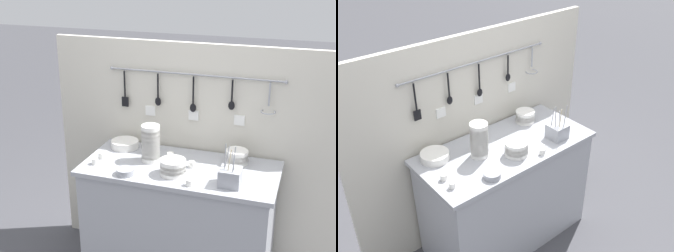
# 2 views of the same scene
# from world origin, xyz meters

# --- Properties ---
(ground_plane) EXTENTS (20.00, 20.00, 0.00)m
(ground_plane) POSITION_xyz_m (0.00, 0.00, 0.00)
(ground_plane) COLOR #424247
(counter) EXTENTS (1.27, 0.59, 0.86)m
(counter) POSITION_xyz_m (0.00, 0.00, 0.43)
(counter) COLOR #9EA0A8
(counter) RESTS_ON ground
(back_wall) EXTENTS (2.07, 0.11, 1.61)m
(back_wall) POSITION_xyz_m (0.00, 0.33, 0.81)
(back_wall) COLOR beige
(back_wall) RESTS_ON ground
(bowl_stack_back_corner) EXTENTS (0.15, 0.15, 0.09)m
(bowl_stack_back_corner) POSITION_xyz_m (0.34, 0.17, 0.91)
(bowl_stack_back_corner) COLOR silver
(bowl_stack_back_corner) RESTS_ON counter
(bowl_stack_nested_right) EXTENTS (0.16, 0.16, 0.10)m
(bowl_stack_nested_right) POSITION_xyz_m (-0.01, -0.13, 0.91)
(bowl_stack_nested_right) COLOR silver
(bowl_stack_nested_right) RESTS_ON counter
(bowl_stack_short_front) EXTENTS (0.12, 0.12, 0.25)m
(bowl_stack_short_front) POSITION_xyz_m (-0.21, 0.02, 0.99)
(bowl_stack_short_front) COLOR silver
(bowl_stack_short_front) RESTS_ON counter
(plate_stack) EXTENTS (0.19, 0.19, 0.05)m
(plate_stack) POSITION_xyz_m (-0.46, 0.18, 0.89)
(plate_stack) COLOR silver
(plate_stack) RESTS_ON counter
(steel_mixing_bowl) EXTENTS (0.11, 0.11, 0.04)m
(steel_mixing_bowl) POSITION_xyz_m (-0.29, -0.22, 0.88)
(steel_mixing_bowl) COLOR #93969E
(steel_mixing_bowl) RESTS_ON counter
(cutlery_caddy) EXTENTS (0.13, 0.13, 0.27)m
(cutlery_caddy) POSITION_xyz_m (0.36, -0.15, 0.92)
(cutlery_caddy) COLOR #93969E
(cutlery_caddy) RESTS_ON counter
(cup_edge_far) EXTENTS (0.04, 0.04, 0.04)m
(cup_edge_far) POSITION_xyz_m (-0.54, -0.04, 0.88)
(cup_edge_far) COLOR silver
(cup_edge_far) RESTS_ON counter
(cup_back_left) EXTENTS (0.04, 0.04, 0.04)m
(cup_back_left) POSITION_xyz_m (-0.10, 0.10, 0.88)
(cup_back_left) COLOR silver
(cup_back_left) RESTS_ON counter
(cup_front_right) EXTENTS (0.04, 0.04, 0.04)m
(cup_front_right) POSITION_xyz_m (-0.54, -0.14, 0.88)
(cup_front_right) COLOR silver
(cup_front_right) RESTS_ON counter
(cup_by_caddy) EXTENTS (0.04, 0.04, 0.04)m
(cup_by_caddy) POSITION_xyz_m (0.07, 0.01, 0.88)
(cup_by_caddy) COLOR silver
(cup_by_caddy) RESTS_ON counter
(cup_front_left) EXTENTS (0.04, 0.04, 0.04)m
(cup_front_left) POSITION_xyz_m (0.13, -0.24, 0.88)
(cup_front_left) COLOR silver
(cup_front_left) RESTS_ON counter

